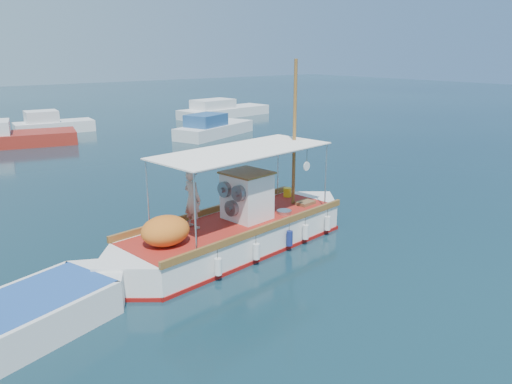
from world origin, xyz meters
TOP-DOWN VIEW (x-y plane):
  - ground at (0.00, 0.00)m, footprint 160.00×160.00m
  - fishing_caique at (-0.83, 0.60)m, footprint 9.21×3.31m
  - bg_boat_ne at (9.89, 17.96)m, footprint 6.86×4.35m
  - bg_boat_e at (16.28, 26.13)m, footprint 9.06×3.65m
  - bg_boat_far_n at (1.67, 26.44)m, footprint 5.53×2.59m

SIDE VIEW (x-z plane):
  - ground at x=0.00m, z-range 0.00..0.00m
  - bg_boat_ne at x=9.89m, z-range -0.41..1.39m
  - bg_boat_far_n at x=1.67m, z-range -0.41..1.39m
  - bg_boat_e at x=16.28m, z-range -0.41..1.39m
  - fishing_caique at x=-0.83m, z-range -2.33..3.33m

